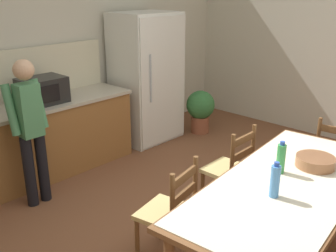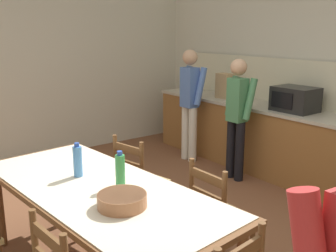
{
  "view_description": "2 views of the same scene",
  "coord_description": "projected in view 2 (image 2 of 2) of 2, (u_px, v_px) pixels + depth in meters",
  "views": [
    {
      "loc": [
        -2.54,
        -1.86,
        2.21
      ],
      "look_at": [
        -0.4,
        0.15,
        1.14
      ],
      "focal_mm": 42.0,
      "sensor_mm": 36.0,
      "label": 1
    },
    {
      "loc": [
        2.5,
        -1.89,
        1.89
      ],
      "look_at": [
        0.18,
        -0.13,
        1.16
      ],
      "focal_mm": 42.0,
      "sensor_mm": 36.0,
      "label": 2
    }
  ],
  "objects": [
    {
      "name": "person_at_sink",
      "position": [
        190.0,
        99.0,
        5.62
      ],
      "size": [
        0.4,
        0.28,
        1.61
      ],
      "rotation": [
        0.0,
        0.0,
        1.57
      ],
      "color": "silver",
      "rests_on": "ground"
    },
    {
      "name": "kitchen_counter",
      "position": [
        254.0,
        135.0,
        5.44
      ],
      "size": [
        3.44,
        0.66,
        0.9
      ],
      "color": "brown",
      "rests_on": "ground"
    },
    {
      "name": "chair_side_far_left",
      "position": [
        139.0,
        182.0,
        3.8
      ],
      "size": [
        0.49,
        0.47,
        0.91
      ],
      "rotation": [
        0.0,
        0.0,
        3.34
      ],
      "color": "brown",
      "rests_on": "ground"
    },
    {
      "name": "microwave",
      "position": [
        295.0,
        99.0,
        4.8
      ],
      "size": [
        0.5,
        0.39,
        0.3
      ],
      "color": "black",
      "rests_on": "kitchen_counter"
    },
    {
      "name": "ground_plane",
      "position": [
        168.0,
        246.0,
        3.5
      ],
      "size": [
        8.32,
        8.32,
        0.0
      ],
      "primitive_type": "plane",
      "color": "brown"
    },
    {
      "name": "counter_splashback",
      "position": [
        272.0,
        80.0,
        5.44
      ],
      "size": [
        3.4,
        0.03,
        0.6
      ],
      "primitive_type": "cube",
      "color": "beige",
      "rests_on": "kitchen_counter"
    },
    {
      "name": "bottle_off_centre",
      "position": [
        120.0,
        170.0,
        2.83
      ],
      "size": [
        0.07,
        0.07,
        0.27
      ],
      "color": "green",
      "rests_on": "dining_table"
    },
    {
      "name": "person_at_counter",
      "position": [
        237.0,
        113.0,
        4.89
      ],
      "size": [
        0.39,
        0.27,
        1.54
      ],
      "rotation": [
        0.0,
        0.0,
        1.57
      ],
      "color": "black",
      "rests_on": "ground"
    },
    {
      "name": "serving_bowl",
      "position": [
        122.0,
        199.0,
        2.52
      ],
      "size": [
        0.32,
        0.32,
        0.09
      ],
      "color": "#9E6642",
      "rests_on": "dining_table"
    },
    {
      "name": "wall_left",
      "position": [
        32.0,
        60.0,
        5.67
      ],
      "size": [
        0.12,
        5.2,
        2.9
      ],
      "primitive_type": "cube",
      "color": "beige",
      "rests_on": "ground"
    },
    {
      "name": "bottle_near_centre",
      "position": [
        78.0,
        161.0,
        3.03
      ],
      "size": [
        0.07,
        0.07,
        0.27
      ],
      "color": "#4C8ED6",
      "rests_on": "dining_table"
    },
    {
      "name": "dining_table",
      "position": [
        99.0,
        195.0,
        2.88
      ],
      "size": [
        2.33,
        1.16,
        0.77
      ],
      "rotation": [
        0.0,
        0.0,
        0.1
      ],
      "color": "brown",
      "rests_on": "ground"
    },
    {
      "name": "chair_side_far_right",
      "position": [
        218.0,
        218.0,
        3.09
      ],
      "size": [
        0.42,
        0.4,
        0.91
      ],
      "rotation": [
        0.0,
        0.0,
        3.15
      ],
      "color": "brown",
      "rests_on": "ground"
    },
    {
      "name": "paper_bag",
      "position": [
        225.0,
        86.0,
        5.71
      ],
      "size": [
        0.24,
        0.16,
        0.36
      ],
      "primitive_type": "cube",
      "color": "tan",
      "rests_on": "kitchen_counter"
    }
  ]
}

